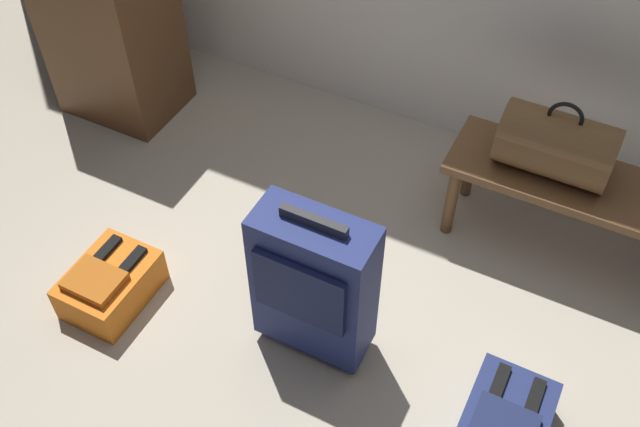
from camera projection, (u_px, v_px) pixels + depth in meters
name	position (u px, v px, depth m)	size (l,w,h in m)	color
ground_plane	(332.00, 380.00, 2.69)	(6.60, 6.60, 0.00)	#B2A893
bench	(570.00, 189.00, 2.88)	(1.00, 0.36, 0.41)	brown
duffel_bag_brown	(556.00, 145.00, 2.77)	(0.44, 0.26, 0.34)	brown
suitcase_upright_navy	(314.00, 284.00, 2.54)	(0.43, 0.22, 0.72)	navy
backpack_navy	(504.00, 423.00, 2.47)	(0.28, 0.38, 0.21)	navy
backpack_orange	(110.00, 284.00, 2.88)	(0.28, 0.38, 0.21)	orange
side_cabinet	(107.00, 11.00, 3.40)	(0.56, 0.44, 1.10)	brown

